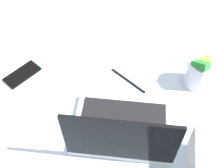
% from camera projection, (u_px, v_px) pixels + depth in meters
% --- Properties ---
extents(bed_mattress, '(1.80, 1.40, 0.18)m').
position_uv_depth(bed_mattress, '(172.00, 88.00, 1.18)').
color(bed_mattress, silver).
rests_on(bed_mattress, ground).
extents(laptop, '(0.34, 0.25, 0.23)m').
position_uv_depth(laptop, '(122.00, 130.00, 0.90)').
color(laptop, silver).
rests_on(laptop, bed_mattress).
extents(snack_cup, '(0.09, 0.10, 0.14)m').
position_uv_depth(snack_cup, '(198.00, 73.00, 1.03)').
color(snack_cup, silver).
rests_on(snack_cup, bed_mattress).
extents(cell_phone, '(0.13, 0.15, 0.01)m').
position_uv_depth(cell_phone, '(22.00, 74.00, 1.10)').
color(cell_phone, black).
rests_on(cell_phone, bed_mattress).
extents(charger_cable, '(0.15, 0.10, 0.01)m').
position_uv_depth(charger_cable, '(128.00, 81.00, 1.08)').
color(charger_cable, black).
rests_on(charger_cable, bed_mattress).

